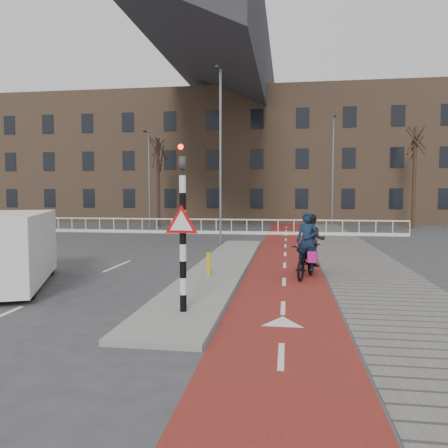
# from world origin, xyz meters

# --- Properties ---
(ground) EXTENTS (120.00, 120.00, 0.00)m
(ground) POSITION_xyz_m (0.00, 0.00, 0.00)
(ground) COLOR #38383A
(ground) RESTS_ON ground
(bike_lane) EXTENTS (2.50, 60.00, 0.01)m
(bike_lane) POSITION_xyz_m (1.50, 10.00, 0.01)
(bike_lane) COLOR maroon
(bike_lane) RESTS_ON ground
(sidewalk) EXTENTS (3.00, 60.00, 0.01)m
(sidewalk) POSITION_xyz_m (4.30, 10.00, 0.01)
(sidewalk) COLOR slate
(sidewalk) RESTS_ON ground
(curb_island) EXTENTS (1.80, 16.00, 0.12)m
(curb_island) POSITION_xyz_m (-0.70, 4.00, 0.06)
(curb_island) COLOR gray
(curb_island) RESTS_ON ground
(traffic_signal) EXTENTS (0.80, 0.80, 3.68)m
(traffic_signal) POSITION_xyz_m (-0.60, -2.02, 1.99)
(traffic_signal) COLOR black
(traffic_signal) RESTS_ON curb_island
(bollard) EXTENTS (0.12, 0.12, 0.70)m
(bollard) POSITION_xyz_m (-0.81, 2.13, 0.47)
(bollard) COLOR #E4BB0C
(bollard) RESTS_ON curb_island
(cyclist_near) EXTENTS (1.20, 2.08, 2.04)m
(cyclist_near) POSITION_xyz_m (2.19, 2.75, 0.69)
(cyclist_near) COLOR black
(cyclist_near) RESTS_ON bike_lane
(cyclist_far) EXTENTS (0.89, 1.86, 1.95)m
(cyclist_far) POSITION_xyz_m (2.40, 3.52, 0.82)
(cyclist_far) COLOR black
(cyclist_far) RESTS_ON bike_lane
(van) EXTENTS (3.63, 5.21, 2.08)m
(van) POSITION_xyz_m (-6.15, 0.18, 1.10)
(van) COLOR white
(van) RESTS_ON ground
(railing) EXTENTS (28.00, 0.10, 0.99)m
(railing) POSITION_xyz_m (-5.00, 17.00, 0.31)
(railing) COLOR silver
(railing) RESTS_ON ground
(townhouse_row) EXTENTS (46.00, 10.00, 15.90)m
(townhouse_row) POSITION_xyz_m (-3.00, 32.00, 7.81)
(townhouse_row) COLOR #7F6047
(townhouse_row) RESTS_ON ground
(tree_mid) EXTENTS (0.26, 0.26, 7.00)m
(tree_mid) POSITION_xyz_m (-8.66, 22.92, 3.50)
(tree_mid) COLOR black
(tree_mid) RESTS_ON ground
(tree_right) EXTENTS (0.28, 0.28, 7.57)m
(tree_right) POSITION_xyz_m (10.92, 23.46, 3.78)
(tree_right) COLOR black
(tree_right) RESTS_ON ground
(streetlight_near) EXTENTS (0.12, 0.12, 8.95)m
(streetlight_near) POSITION_xyz_m (-1.89, 11.62, 4.47)
(streetlight_near) COLOR slate
(streetlight_near) RESTS_ON ground
(streetlight_left) EXTENTS (0.12, 0.12, 7.32)m
(streetlight_left) POSITION_xyz_m (-8.85, 21.20, 3.66)
(streetlight_left) COLOR slate
(streetlight_left) RESTS_ON ground
(streetlight_right) EXTENTS (0.12, 0.12, 8.22)m
(streetlight_right) POSITION_xyz_m (4.83, 21.91, 4.11)
(streetlight_right) COLOR slate
(streetlight_right) RESTS_ON ground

